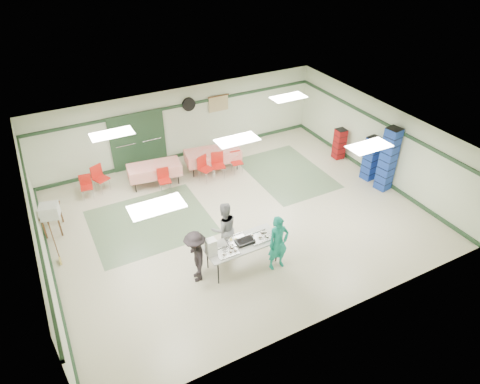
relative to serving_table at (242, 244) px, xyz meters
name	(u,v)px	position (x,y,z in m)	size (l,w,h in m)	color
floor	(237,217)	(0.87, 1.96, -0.72)	(11.00, 11.00, 0.00)	beige
ceiling	(237,139)	(0.87, 1.96, 1.98)	(11.00, 11.00, 0.00)	silver
wall_back	(182,123)	(0.87, 6.46, 0.63)	(11.00, 11.00, 0.00)	beige
wall_front	(332,278)	(0.87, -2.54, 0.63)	(11.00, 11.00, 0.00)	beige
wall_left	(39,236)	(-4.63, 1.96, 0.63)	(9.00, 9.00, 0.00)	beige
wall_right	(379,141)	(6.37, 1.96, 0.63)	(9.00, 9.00, 0.00)	beige
trim_back	(181,106)	(0.87, 6.43, 1.33)	(11.00, 0.06, 0.10)	#203B23
baseboard_back	(185,154)	(0.87, 6.43, -0.66)	(11.00, 0.06, 0.12)	#203B23
trim_left	(33,213)	(-4.60, 1.96, 1.33)	(9.00, 0.06, 0.10)	#203B23
baseboard_left	(53,273)	(-4.60, 1.96, -0.66)	(9.00, 0.06, 0.12)	#203B23
trim_right	(382,122)	(6.34, 1.96, 1.33)	(9.00, 0.06, 0.10)	#203B23
baseboard_right	(371,173)	(6.34, 1.96, -0.66)	(9.00, 0.06, 0.12)	#203B23
green_patch_a	(151,222)	(-1.63, 2.96, -0.72)	(3.50, 3.00, 0.01)	#637C5A
green_patch_b	(287,173)	(3.67, 3.46, -0.72)	(2.50, 3.50, 0.01)	#637C5A
double_door_left	(125,144)	(-1.33, 6.40, 0.33)	(0.90, 0.06, 2.10)	gray
double_door_right	(151,138)	(-0.38, 6.40, 0.33)	(0.90, 0.06, 2.10)	gray
door_frame	(138,141)	(-0.86, 6.38, 0.33)	(2.00, 0.03, 2.15)	#203B23
wall_fan	(189,104)	(1.17, 6.40, 1.33)	(0.50, 0.50, 0.10)	black
scroll_banner	(219,104)	(2.37, 6.40, 1.13)	(0.80, 0.02, 0.60)	tan
serving_table	(242,244)	(0.00, 0.00, 0.00)	(2.03, 0.85, 0.76)	beige
sheet_tray_right	(260,238)	(0.50, -0.04, 0.05)	(0.61, 0.46, 0.02)	silver
sheet_tray_mid	(237,240)	(-0.09, 0.14, 0.05)	(0.55, 0.42, 0.02)	silver
sheet_tray_left	(227,252)	(-0.52, -0.15, 0.05)	(0.55, 0.42, 0.02)	silver
baking_pan	(245,241)	(0.07, -0.02, 0.08)	(0.49, 0.30, 0.08)	black
foam_box_stack	(211,247)	(-0.89, -0.01, 0.27)	(0.25, 0.23, 0.46)	white
volunteer_teal	(278,243)	(0.80, -0.50, 0.09)	(0.59, 0.39, 1.61)	#148F7C
volunteer_grey	(224,228)	(-0.18, 0.73, 0.07)	(0.77, 0.60, 1.59)	gray
volunteer_dark	(196,257)	(-1.29, 0.09, 0.03)	(0.97, 0.56, 1.50)	black
dining_table_a	(213,155)	(1.42, 4.97, -0.15)	(2.08, 1.17, 0.77)	red
dining_table_b	(154,170)	(-0.78, 4.97, -0.15)	(1.86, 1.01, 0.77)	red
chair_a	(218,162)	(1.36, 4.41, -0.15)	(0.53, 0.53, 0.93)	red
chair_b	(204,166)	(0.83, 4.41, -0.15)	(0.56, 0.56, 0.93)	red
chair_c	(236,160)	(2.08, 4.40, -0.22)	(0.42, 0.42, 0.82)	red
chair_d	(164,178)	(-0.64, 4.40, -0.20)	(0.44, 0.44, 0.86)	red
chair_loose_a	(99,176)	(-2.55, 5.45, -0.15)	(0.58, 0.58, 0.93)	red
chair_loose_b	(86,184)	(-3.03, 5.25, -0.22)	(0.42, 0.43, 0.81)	red
crate_stack_blue_a	(371,158)	(6.02, 1.81, 0.08)	(0.41, 0.41, 1.61)	navy
crate_stack_red	(339,144)	(6.02, 3.49, -0.12)	(0.37, 0.37, 1.19)	maroon
crate_stack_blue_b	(388,160)	(6.02, 1.08, 0.41)	(0.43, 0.43, 2.26)	navy
printer_table	(50,213)	(-4.28, 3.91, -0.09)	(0.68, 0.91, 0.74)	brown
office_printer	(49,211)	(-4.28, 3.54, 0.23)	(0.51, 0.44, 0.40)	beige
broom	(54,242)	(-4.36, 2.42, -0.03)	(0.03, 0.03, 1.32)	brown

